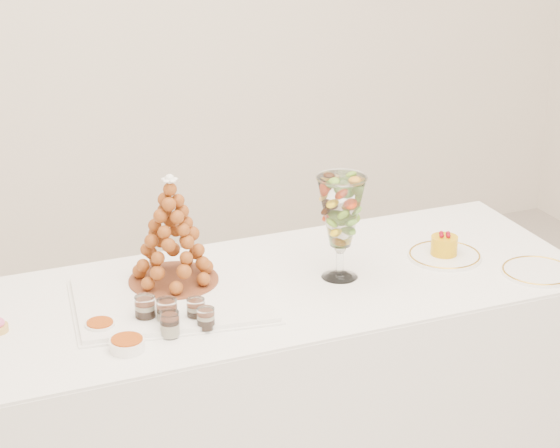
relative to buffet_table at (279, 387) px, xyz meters
name	(u,v)px	position (x,y,z in m)	size (l,w,h in m)	color
buffet_table	(279,387)	(0.00, 0.00, 0.00)	(1.86, 0.75, 0.71)	white
lace_tray	(172,300)	(-0.33, 0.00, 0.36)	(0.54, 0.41, 0.02)	white
macaron_vase	(341,213)	(0.19, -0.02, 0.56)	(0.14, 0.14, 0.32)	white
cake_plate	(444,256)	(0.55, -0.02, 0.36)	(0.23, 0.23, 0.01)	white
spare_plate	(538,272)	(0.75, -0.23, 0.36)	(0.22, 0.22, 0.01)	white
verrine_a	(145,310)	(-0.44, -0.09, 0.39)	(0.06, 0.06, 0.08)	white
verrine_b	(167,313)	(-0.39, -0.13, 0.39)	(0.06, 0.06, 0.08)	white
verrine_c	(196,311)	(-0.31, -0.14, 0.39)	(0.05, 0.05, 0.07)	white
verrine_d	(170,324)	(-0.40, -0.19, 0.39)	(0.05, 0.05, 0.07)	white
verrine_e	(206,319)	(-0.30, -0.19, 0.39)	(0.05, 0.05, 0.07)	white
ramekin_back	(100,327)	(-0.56, -0.09, 0.37)	(0.08, 0.08, 0.03)	white
ramekin_front	(127,345)	(-0.52, -0.22, 0.37)	(0.09, 0.09, 0.03)	white
croquembouche	(172,230)	(-0.29, 0.11, 0.53)	(0.27, 0.27, 0.33)	brown
mousse_cake	(444,245)	(0.55, -0.02, 0.39)	(0.08, 0.08, 0.07)	#DDA30A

